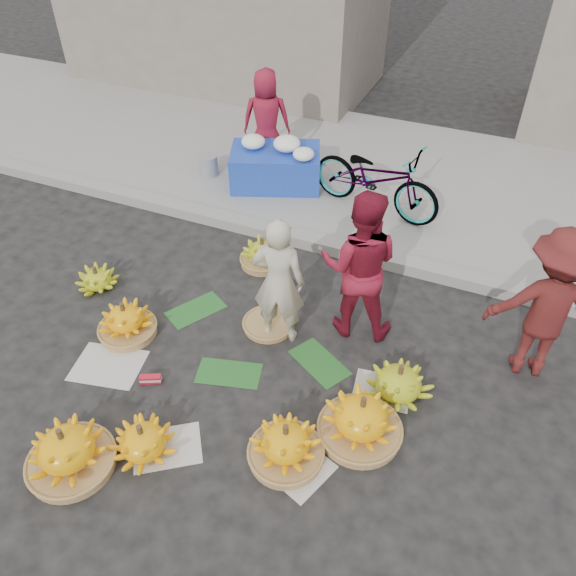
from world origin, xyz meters
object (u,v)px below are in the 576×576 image
at_px(banana_bunch_4, 361,419).
at_px(vendor_cream, 279,282).
at_px(banana_bunch_0, 126,321).
at_px(bicycle, 376,178).
at_px(flower_table, 276,165).

bearing_deg(banana_bunch_4, vendor_cream, 143.46).
height_order(banana_bunch_0, vendor_cream, vendor_cream).
bearing_deg(banana_bunch_0, bicycle, 61.66).
bearing_deg(banana_bunch_4, flower_table, 123.97).
height_order(banana_bunch_4, bicycle, bicycle).
xyz_separation_m(vendor_cream, bicycle, (0.25, 2.69, -0.13)).
height_order(banana_bunch_0, flower_table, flower_table).
xyz_separation_m(vendor_cream, flower_table, (-1.29, 2.80, -0.32)).
bearing_deg(bicycle, banana_bunch_0, 163.75).
xyz_separation_m(banana_bunch_0, banana_bunch_4, (2.74, -0.26, 0.04)).
height_order(banana_bunch_0, bicycle, bicycle).
bearing_deg(flower_table, banana_bunch_0, -115.21).
bearing_deg(vendor_cream, banana_bunch_0, 11.01).
distance_m(banana_bunch_0, flower_table, 3.45).
height_order(flower_table, bicycle, bicycle).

